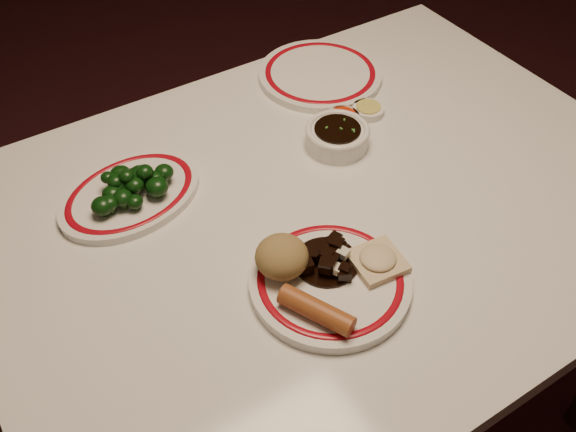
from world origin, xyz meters
The scene contains 13 objects.
ground centered at (0.00, 0.00, 0.00)m, with size 7.00×7.00×0.00m, color black.
dining_table centered at (0.00, 0.00, 0.66)m, with size 1.20×0.90×0.75m.
main_plate centered at (-0.11, -0.16, 0.76)m, with size 0.32×0.32×0.02m.
rice_mound centered at (-0.16, -0.10, 0.80)m, with size 0.08×0.08×0.06m, color #997B48.
spring_roll centered at (-0.17, -0.21, 0.78)m, with size 0.03×0.03×0.12m, color #A15527.
fried_wonton centered at (-0.03, -0.17, 0.78)m, with size 0.08×0.08×0.02m.
stirfry_heap centered at (-0.10, -0.13, 0.78)m, with size 0.10×0.10×0.03m.
broccoli_plate centered at (-0.29, 0.19, 0.76)m, with size 0.29×0.27×0.02m.
broccoli_pile centered at (-0.29, 0.18, 0.79)m, with size 0.16×0.10×0.05m.
soy_bowl centered at (0.10, 0.11, 0.77)m, with size 0.12×0.12×0.04m.
sweet_sour_dish centered at (0.15, 0.17, 0.76)m, with size 0.06×0.06×0.02m.
mustard_dish centered at (0.21, 0.16, 0.76)m, with size 0.06×0.06×0.02m.
far_plate centered at (0.20, 0.32, 0.76)m, with size 0.29×0.29×0.02m.
Camera 1 is at (-0.49, -0.64, 1.53)m, focal length 40.00 mm.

